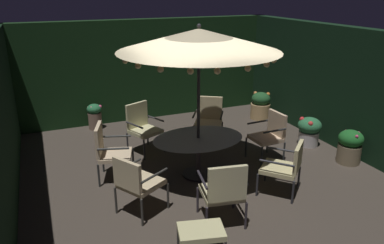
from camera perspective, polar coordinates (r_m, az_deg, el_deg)
ground_plane at (r=7.06m, az=1.59°, el=-7.90°), size 6.91×7.46×0.02m
hedge_backdrop_rear at (r=9.83m, az=-6.99°, el=7.94°), size 6.91×0.30×2.54m
hedge_backdrop_right at (r=8.43m, az=22.70°, el=4.53°), size 0.30×7.46×2.54m
patio_dining_table at (r=6.76m, az=0.96°, el=-3.45°), size 1.66×1.23×0.74m
patio_umbrella at (r=6.26m, az=1.06°, el=12.35°), size 2.73×2.73×2.72m
patio_chair_north at (r=8.23m, az=2.55°, el=0.68°), size 0.83×0.82×1.01m
patio_chair_northeast at (r=7.84m, az=-7.63°, el=-0.43°), size 0.76×0.76×1.03m
patio_chair_east at (r=6.79m, az=-12.53°, el=-4.07°), size 0.74×0.74×1.03m
patio_chair_southeast at (r=5.69m, az=-8.46°, el=-8.87°), size 0.81×0.80×0.96m
patio_chair_south at (r=5.40m, az=4.85°, el=-10.24°), size 0.70×0.69×1.02m
patio_chair_southwest at (r=6.38m, az=14.13°, el=-6.36°), size 0.84×0.84×0.92m
patio_chair_west at (r=7.55m, az=11.78°, el=-1.63°), size 0.59×0.60×0.97m
ottoman_footrest at (r=4.92m, az=1.40°, el=-16.48°), size 0.66×0.53×0.42m
potted_plant_back_center at (r=7.96m, az=22.90°, el=-3.38°), size 0.48×0.48×0.67m
potted_plant_back_left at (r=8.53m, az=17.40°, el=-1.21°), size 0.51×0.51×0.63m
potted_plant_left_far at (r=9.40m, az=-14.59°, el=0.94°), size 0.36×0.35×0.63m
potted_plant_right_far at (r=9.98m, az=10.39°, el=2.48°), size 0.50×0.50×0.71m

